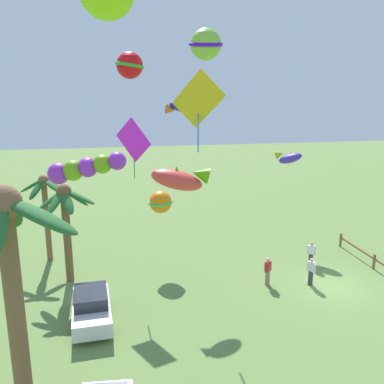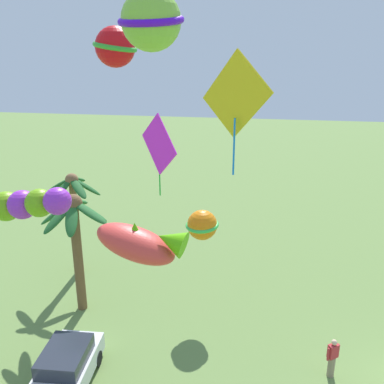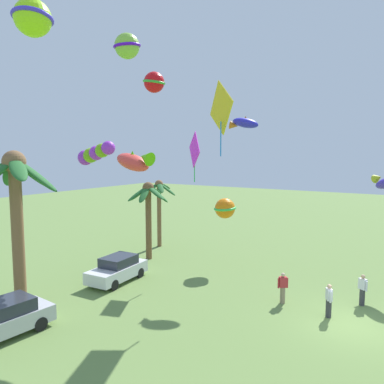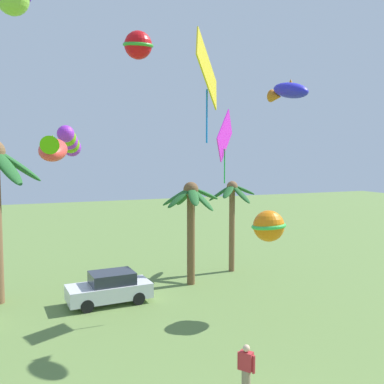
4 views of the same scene
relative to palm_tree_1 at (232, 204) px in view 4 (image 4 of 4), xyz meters
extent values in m
ellipsoid|color=#236028|center=(-11.95, -0.75, 2.49)|extent=(2.35, 0.94, 1.84)
ellipsoid|color=#236028|center=(-12.59, 0.16, 2.54)|extent=(1.58, 2.46, 1.74)
ellipsoid|color=#236028|center=(-12.41, -1.68, 2.45)|extent=(1.90, 2.26, 1.92)
cylinder|color=brown|center=(0.00, 0.01, -1.51)|extent=(0.35, 0.35, 5.19)
ellipsoid|color=#1E5623|center=(0.79, 0.04, 0.87)|extent=(1.67, 0.53, 0.82)
ellipsoid|color=#1E5623|center=(0.15, 0.74, 0.76)|extent=(0.79, 1.64, 1.01)
ellipsoid|color=#1E5623|center=(-0.62, 0.34, 0.70)|extent=(1.56, 1.12, 1.13)
ellipsoid|color=#1E5623|center=(-0.55, -0.55, 0.85)|extent=(1.49, 1.51, 0.85)
ellipsoid|color=#1E5623|center=(0.24, -0.63, 0.68)|extent=(0.97, 1.56, 1.17)
sphere|color=brown|center=(0.00, 0.01, 1.09)|extent=(0.66, 0.66, 0.66)
cylinder|color=brown|center=(-3.31, -1.52, -1.49)|extent=(0.43, 0.43, 5.22)
ellipsoid|color=#236028|center=(-2.46, -1.43, 0.87)|extent=(1.83, 0.69, 0.92)
ellipsoid|color=#236028|center=(-2.89, -0.92, 0.67)|extent=(1.35, 1.60, 1.30)
ellipsoid|color=#236028|center=(-3.42, -0.79, 0.68)|extent=(0.75, 1.67, 1.27)
ellipsoid|color=#236028|center=(-3.99, -1.15, 0.73)|extent=(1.71, 1.24, 1.19)
ellipsoid|color=#236028|center=(-4.05, -1.75, 0.72)|extent=(1.74, 1.00, 1.19)
ellipsoid|color=#236028|center=(-3.50, -2.33, 0.82)|extent=(0.90, 1.82, 1.01)
ellipsoid|color=#236028|center=(-2.92, -2.11, 0.64)|extent=(1.29, 1.58, 1.35)
sphere|color=brown|center=(-3.31, -1.52, 1.12)|extent=(0.82, 0.82, 0.82)
cube|color=silver|center=(-8.09, -2.92, -3.50)|extent=(3.99, 1.93, 0.70)
cube|color=#282D38|center=(-7.94, -2.91, -2.87)|extent=(2.11, 1.61, 0.56)
cylinder|color=black|center=(-9.25, -3.77, -3.80)|extent=(0.61, 0.21, 0.60)
cylinder|color=black|center=(-9.34, -2.21, -3.80)|extent=(0.61, 0.21, 0.60)
cylinder|color=black|center=(-6.83, -3.63, -3.80)|extent=(0.61, 0.21, 0.60)
cylinder|color=black|center=(-6.93, -2.07, -3.80)|extent=(0.61, 0.21, 0.60)
cylinder|color=gray|center=(-5.98, -12.36, -3.68)|extent=(0.26, 0.26, 0.84)
cube|color=#B72D33|center=(-5.98, -12.36, -2.99)|extent=(0.41, 0.44, 0.54)
sphere|color=beige|center=(-5.98, -12.36, -2.62)|extent=(0.21, 0.21, 0.21)
cylinder|color=#B72D33|center=(-5.84, -12.54, -3.04)|extent=(0.09, 0.09, 0.52)
cylinder|color=#B72D33|center=(-6.11, -12.17, -3.04)|extent=(0.09, 0.09, 0.52)
ellipsoid|color=#2625CC|center=(-1.80, -8.34, 5.51)|extent=(1.26, 1.91, 0.93)
cone|color=#B5631A|center=(-1.99, -7.61, 5.36)|extent=(0.67, 0.74, 0.63)
cone|color=#B5631A|center=(-1.80, -8.34, 5.78)|extent=(0.41, 0.41, 0.34)
ellipsoid|color=#EC3F38|center=(-10.72, -6.57, 3.13)|extent=(1.33, 2.25, 1.18)
cone|color=#59C00C|center=(-10.86, -7.46, 3.35)|extent=(0.75, 0.86, 0.77)
cone|color=#59C00C|center=(-10.72, -6.57, 3.46)|extent=(0.46, 0.46, 0.41)
sphere|color=orange|center=(-1.83, -6.94, -0.14)|extent=(1.38, 1.38, 1.38)
torus|color=green|center=(-1.83, -6.94, -0.14)|extent=(2.14, 2.14, 0.29)
sphere|color=red|center=(-7.13, -5.11, 7.51)|extent=(1.15, 1.15, 1.15)
torus|color=green|center=(-7.13, -5.11, 7.51)|extent=(1.36, 1.37, 0.33)
cube|color=yellow|center=(-5.51, -8.49, 6.03)|extent=(1.85, 2.37, 2.89)
cylinder|color=blue|center=(-5.51, -8.49, 4.35)|extent=(0.06, 0.06, 1.92)
sphere|color=purple|center=(-9.55, -2.10, 3.32)|extent=(0.85, 0.85, 0.85)
sphere|color=#6FB016|center=(-9.68, -2.67, 3.44)|extent=(0.81, 0.81, 0.81)
sphere|color=purple|center=(-9.80, -3.23, 3.57)|extent=(0.78, 0.78, 0.78)
sphere|color=#6FB016|center=(-9.92, -3.80, 3.70)|extent=(0.74, 0.74, 0.74)
sphere|color=purple|center=(-10.05, -4.36, 3.83)|extent=(0.71, 0.71, 0.71)
cube|color=#EA24E1|center=(-3.21, -5.36, 3.83)|extent=(1.67, 1.81, 2.41)
cylinder|color=green|center=(-3.21, -5.36, 2.46)|extent=(0.05, 0.05, 1.57)
camera|label=1|loc=(-26.14, -4.18, 6.51)|focal=39.03mm
camera|label=2|loc=(-19.55, -9.35, 7.56)|focal=40.20mm
camera|label=3|loc=(-23.68, -17.90, 3.49)|focal=34.00mm
camera|label=4|loc=(-11.88, -22.68, 2.89)|focal=39.70mm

